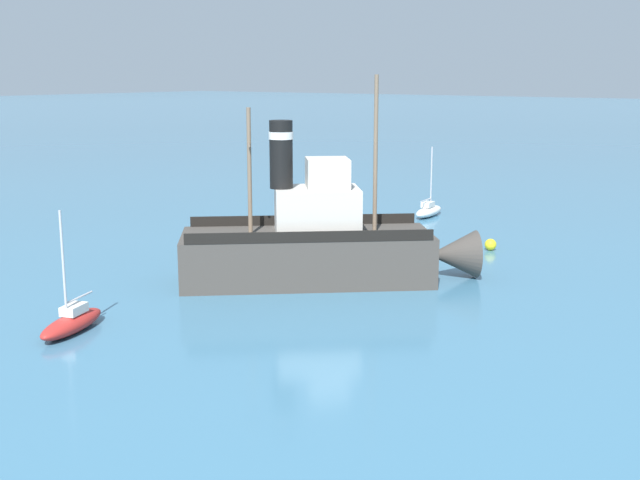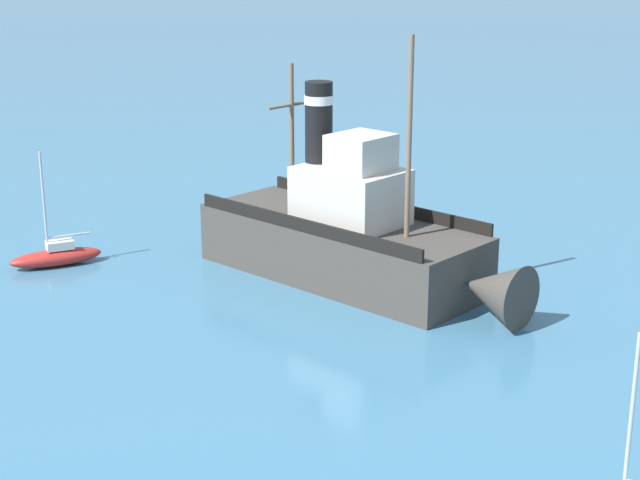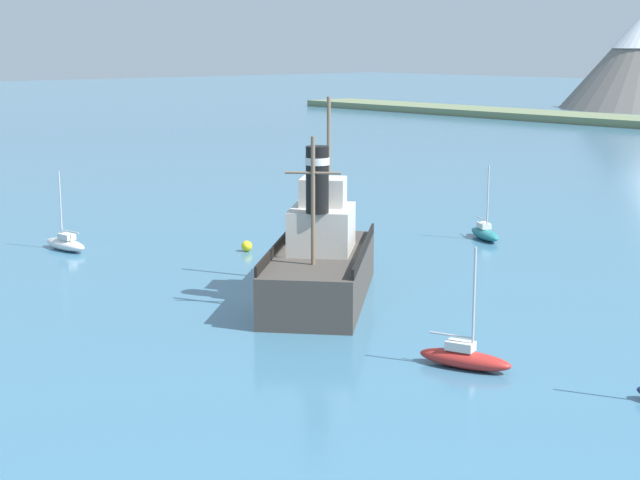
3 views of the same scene
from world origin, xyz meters
name	(u,v)px [view 2 (image 2 of 3)]	position (x,y,z in m)	size (l,w,h in m)	color
ground_plane	(370,268)	(0.00, 0.00, 0.00)	(600.00, 600.00, 0.00)	teal
old_tugboat	(352,237)	(0.97, 1.41, 1.83)	(12.01, 13.07, 9.90)	#423D38
sailboat_red	(56,256)	(13.04, -1.80, 0.43)	(3.95, 2.30, 4.90)	#B22823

